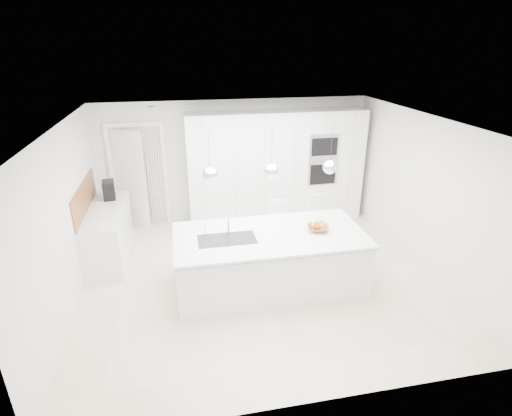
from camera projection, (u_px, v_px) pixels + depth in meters
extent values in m
plane|color=beige|center=(260.00, 277.00, 6.50)|extent=(5.50, 5.50, 0.00)
plane|color=silver|center=(235.00, 161.00, 8.27)|extent=(5.50, 0.00, 5.50)
plane|color=silver|center=(66.00, 221.00, 5.52)|extent=(0.00, 5.00, 5.00)
plane|color=white|center=(260.00, 123.00, 5.53)|extent=(5.50, 5.50, 0.00)
cube|color=white|center=(276.00, 168.00, 8.19)|extent=(3.60, 0.60, 2.30)
cube|color=white|center=(126.00, 180.00, 7.90)|extent=(0.76, 0.38, 2.00)
cube|color=white|center=(109.00, 234.00, 6.98)|extent=(0.60, 1.80, 0.86)
cube|color=white|center=(105.00, 211.00, 6.80)|extent=(0.62, 1.82, 0.04)
cube|color=#905C3C|center=(85.00, 197.00, 6.64)|extent=(0.02, 1.80, 0.50)
cube|color=white|center=(270.00, 263.00, 6.08)|extent=(2.80, 1.20, 0.86)
cube|color=white|center=(270.00, 235.00, 5.95)|extent=(2.84, 1.40, 0.04)
cylinder|color=white|center=(228.00, 224.00, 5.91)|extent=(0.02, 0.02, 0.30)
sphere|color=white|center=(210.00, 174.00, 5.36)|extent=(0.20, 0.20, 0.20)
sphere|color=white|center=(272.00, 171.00, 5.51)|extent=(0.20, 0.20, 0.20)
sphere|color=white|center=(330.00, 167.00, 5.66)|extent=(0.20, 0.20, 0.20)
imported|color=#905C3C|center=(318.00, 228.00, 6.03)|extent=(0.39, 0.39, 0.08)
cube|color=black|center=(109.00, 190.00, 7.21)|extent=(0.23, 0.33, 0.33)
sphere|color=#AD2D0E|center=(315.00, 226.00, 6.04)|extent=(0.07, 0.07, 0.07)
sphere|color=#AD2D0E|center=(318.00, 227.00, 5.98)|extent=(0.09, 0.09, 0.09)
sphere|color=#AD2D0E|center=(315.00, 227.00, 6.00)|extent=(0.07, 0.07, 0.07)
torus|color=yellow|center=(318.00, 223.00, 6.00)|extent=(0.25, 0.18, 0.22)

